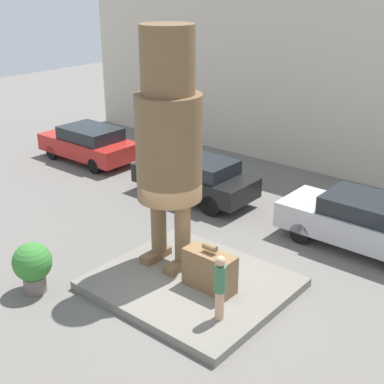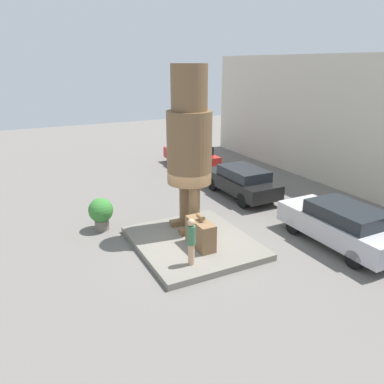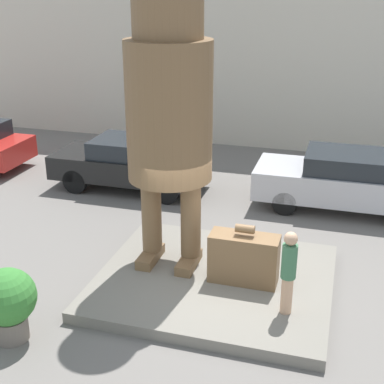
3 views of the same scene
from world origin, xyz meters
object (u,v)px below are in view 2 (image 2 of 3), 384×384
Objects in this scene: parked_car_black at (241,181)px; parked_car_silver at (341,224)px; planter_pot at (101,212)px; parked_car_red at (191,155)px; statue_figure at (189,137)px; tourist at (191,240)px; giant_suitcase at (200,234)px.

parked_car_black is 5.98m from parked_car_silver.
planter_pot is at bearing 95.84° from parked_car_black.
parked_car_silver is at bearing 179.71° from parked_car_red.
parked_car_silver is at bearing -177.96° from parked_car_black.
parked_car_silver is at bearing 52.15° from statue_figure.
giant_suitcase is at bearing 138.28° from tourist.
statue_figure is at bearing 166.79° from giant_suitcase.
parked_car_black is (5.98, -0.27, 0.03)m from parked_car_red.
parked_car_silver is at bearing 54.36° from planter_pot.
tourist is 0.35× the size of parked_car_black.
parked_car_red is at bearing 152.66° from statue_figure.
parked_car_red is 0.94× the size of parked_car_silver.
parked_car_red is at bearing -0.29° from parked_car_silver.
statue_figure reaches higher than planter_pot.
parked_car_black is (-5.10, 5.35, -0.27)m from tourist.
parked_car_red is 9.98m from planter_pot.
parked_car_silver is (1.80, 4.74, 0.11)m from giant_suitcase.
parked_car_red is 3.34× the size of planter_pot.
parked_car_silver reaches higher than giant_suitcase.
tourist is 7.40m from parked_car_black.
planter_pot is (6.71, -7.39, -0.04)m from parked_car_red.
parked_car_black is 3.38× the size of planter_pot.
parked_car_red is at bearing 132.24° from planter_pot.
parked_car_silver is (0.88, 5.57, -0.25)m from tourist.
parked_car_silver reaches higher than parked_car_red.
parked_car_black reaches higher than parked_car_red.
parked_car_black is at bearing 132.69° from giant_suitcase.
planter_pot is at bearing -143.15° from giant_suitcase.
parked_car_red reaches higher than planter_pot.
tourist is 0.36× the size of parked_car_red.
giant_suitcase is 0.28× the size of parked_car_silver.
planter_pot is (0.73, -7.11, -0.06)m from parked_car_black.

